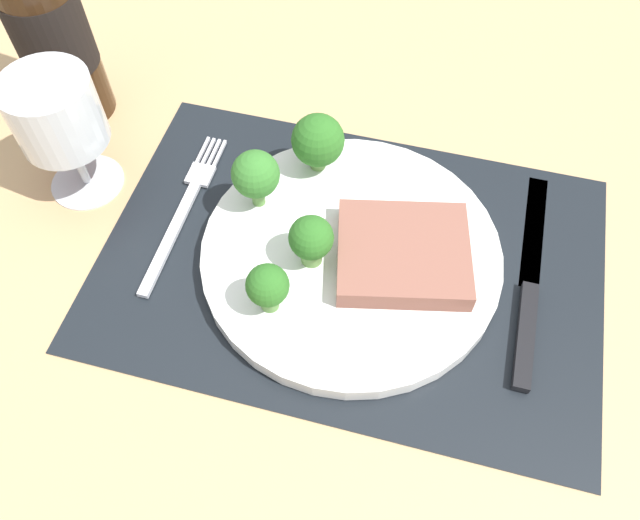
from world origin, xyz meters
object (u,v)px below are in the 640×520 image
object	(u,v)px
wine_bottle	(43,13)
fork	(184,209)
plate	(351,254)
wine_glass	(58,119)
steak	(403,256)
knife	(529,291)

from	to	relation	value
wine_bottle	fork	bearing A→B (deg)	-33.44
plate	wine_glass	bearing A→B (deg)	174.86
steak	knife	xyz separation A→B (cm)	(11.35, 0.76, -2.34)
steak	wine_glass	size ratio (longest dim) A/B	0.89
knife	wine_bottle	world-z (taller)	wine_bottle
plate	fork	distance (cm)	16.69
fork	wine_glass	distance (cm)	13.39
wine_glass	wine_bottle	bearing A→B (deg)	119.16
fork	plate	bearing A→B (deg)	-7.68
steak	wine_glass	bearing A→B (deg)	175.19
plate	fork	xyz separation A→B (cm)	(-16.62, 1.42, -0.55)
steak	fork	bearing A→B (deg)	175.55
plate	knife	world-z (taller)	plate
fork	wine_bottle	size ratio (longest dim) A/B	0.59
plate	wine_glass	xyz separation A→B (cm)	(-27.26, 2.45, 7.51)
plate	wine_glass	distance (cm)	28.38
wine_glass	fork	bearing A→B (deg)	-5.53
steak	fork	xyz separation A→B (cm)	(-21.16, 1.65, -2.39)
fork	knife	xyz separation A→B (cm)	(32.51, -0.89, 0.05)
wine_bottle	plate	bearing A→B (deg)	-20.15
steak	wine_bottle	world-z (taller)	wine_bottle
plate	wine_glass	size ratio (longest dim) A/B	2.11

